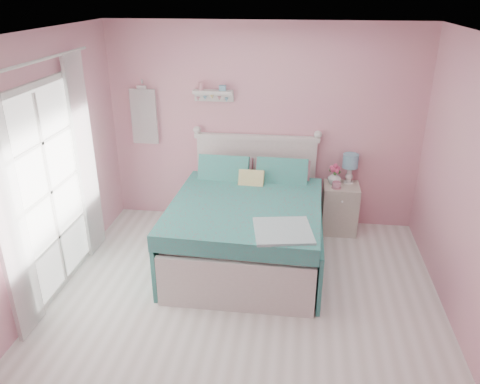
% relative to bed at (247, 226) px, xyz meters
% --- Properties ---
extents(floor, '(4.50, 4.50, 0.00)m').
position_rel_bed_xyz_m(floor, '(0.07, -1.21, -0.41)').
color(floor, silver).
rests_on(floor, ground).
extents(room_shell, '(4.50, 4.50, 4.50)m').
position_rel_bed_xyz_m(room_shell, '(0.07, -1.21, 1.18)').
color(room_shell, pink).
rests_on(room_shell, floor).
extents(bed, '(1.69, 2.10, 1.21)m').
position_rel_bed_xyz_m(bed, '(0.00, 0.00, 0.00)').
color(bed, silver).
rests_on(bed, floor).
extents(nightstand, '(0.44, 0.44, 0.64)m').
position_rel_bed_xyz_m(nightstand, '(1.12, 0.81, -0.09)').
color(nightstand, beige).
rests_on(nightstand, floor).
extents(table_lamp, '(0.19, 0.19, 0.39)m').
position_rel_bed_xyz_m(table_lamp, '(1.20, 0.91, 0.50)').
color(table_lamp, white).
rests_on(table_lamp, nightstand).
extents(vase, '(0.20, 0.20, 0.18)m').
position_rel_bed_xyz_m(vase, '(1.02, 0.85, 0.32)').
color(vase, white).
rests_on(vase, nightstand).
extents(teacup, '(0.14, 0.14, 0.09)m').
position_rel_bed_xyz_m(teacup, '(1.04, 0.71, 0.28)').
color(teacup, pink).
rests_on(teacup, nightstand).
extents(roses, '(0.14, 0.11, 0.12)m').
position_rel_bed_xyz_m(roses, '(1.01, 0.84, 0.44)').
color(roses, '#DE4C7C').
rests_on(roses, vase).
extents(wall_shelf, '(0.50, 0.15, 0.25)m').
position_rel_bed_xyz_m(wall_shelf, '(-0.55, 0.98, 1.33)').
color(wall_shelf, silver).
rests_on(wall_shelf, room_shell).
extents(hanging_dress, '(0.34, 0.03, 0.72)m').
position_rel_bed_xyz_m(hanging_dress, '(-1.48, 0.97, 0.99)').
color(hanging_dress, white).
rests_on(hanging_dress, room_shell).
extents(french_door, '(0.04, 1.32, 2.16)m').
position_rel_bed_xyz_m(french_door, '(-1.90, -0.81, 0.67)').
color(french_door, silver).
rests_on(french_door, floor).
extents(curtain_near, '(0.04, 0.40, 2.32)m').
position_rel_bed_xyz_m(curtain_near, '(-1.84, -1.55, 0.77)').
color(curtain_near, white).
rests_on(curtain_near, floor).
extents(curtain_far, '(0.04, 0.40, 2.32)m').
position_rel_bed_xyz_m(curtain_far, '(-1.84, -0.06, 0.77)').
color(curtain_far, white).
rests_on(curtain_far, floor).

